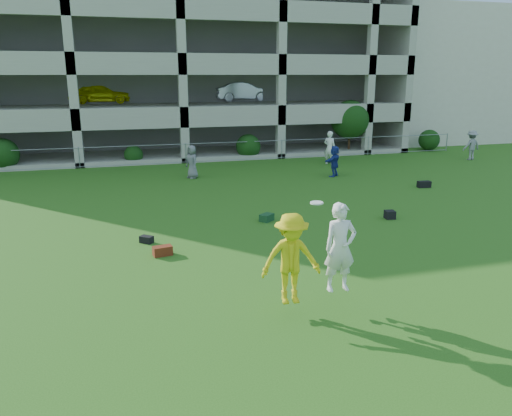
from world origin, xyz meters
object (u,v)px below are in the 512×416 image
object	(u,v)px
bystander_c	(192,162)
bystander_f	(471,145)
frisbee_contest	(304,256)
stucco_building	(436,76)
crate_d	(390,215)
bystander_e	(330,148)
bystander_d	(334,161)
parking_garage	(166,62)

from	to	relation	value
bystander_c	bystander_f	size ratio (longest dim) A/B	0.93
frisbee_contest	stucco_building	bearing A→B (deg)	51.24
stucco_building	crate_d	xyz separation A→B (m)	(-17.47, -22.79, -4.85)
stucco_building	bystander_e	world-z (taller)	stucco_building
bystander_d	crate_d	bearing A→B (deg)	38.27
crate_d	parking_garage	xyz separation A→B (m)	(-5.54, 22.49, 5.86)
frisbee_contest	bystander_c	bearing A→B (deg)	90.17
bystander_e	frisbee_contest	world-z (taller)	frisbee_contest
bystander_f	parking_garage	distance (m)	21.67
bystander_d	bystander_e	bearing A→B (deg)	-152.27
bystander_d	bystander_f	world-z (taller)	bystander_f
bystander_e	parking_garage	distance (m)	14.80
bystander_d	bystander_f	bearing A→B (deg)	151.06
stucco_building	bystander_d	size ratio (longest dim) A/B	10.03
parking_garage	bystander_e	bearing A→B (deg)	-54.60
bystander_f	bystander_e	bearing A→B (deg)	-10.48
bystander_c	frisbee_contest	distance (m)	15.54
crate_d	bystander_e	bearing A→B (deg)	77.23
stucco_building	bystander_e	distance (m)	19.36
bystander_c	bystander_d	xyz separation A→B (m)	(7.15, -1.55, -0.04)
bystander_d	crate_d	world-z (taller)	bystander_d
bystander_d	frisbee_contest	world-z (taller)	frisbee_contest
bystander_c	bystander_d	size ratio (longest dim) A/B	1.05
crate_d	stucco_building	bearing A→B (deg)	52.54
stucco_building	bystander_e	bearing A→B (deg)	-142.07
stucco_building	frisbee_contest	size ratio (longest dim) A/B	6.96
bystander_f	frisbee_contest	size ratio (longest dim) A/B	0.79
bystander_c	bystander_f	distance (m)	17.46
crate_d	bystander_f	bearing A→B (deg)	41.43
bystander_d	parking_garage	bearing A→B (deg)	-107.26
bystander_d	stucco_building	bearing A→B (deg)	-179.38
bystander_f	parking_garage	size ratio (longest dim) A/B	0.06
bystander_e	crate_d	size ratio (longest dim) A/B	5.59
bystander_c	bystander_e	world-z (taller)	bystander_e
bystander_e	frisbee_contest	distance (m)	19.23
stucco_building	parking_garage	size ratio (longest dim) A/B	0.53
crate_d	frisbee_contest	distance (m)	8.56
bystander_c	frisbee_contest	xyz separation A→B (m)	(0.05, -15.54, 0.53)
parking_garage	stucco_building	bearing A→B (deg)	0.75
frisbee_contest	parking_garage	size ratio (longest dim) A/B	0.08
bystander_d	parking_garage	distance (m)	17.02
stucco_building	bystander_c	distance (m)	27.22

